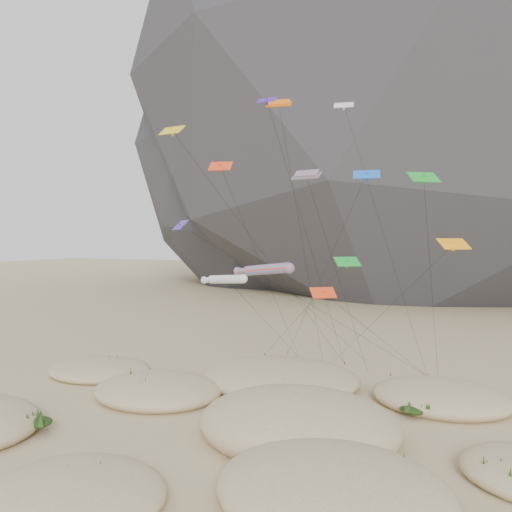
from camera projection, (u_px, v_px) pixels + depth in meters
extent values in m
plane|color=#CCB789|center=(225.00, 443.00, 34.78)|extent=(500.00, 500.00, 0.00)
ellipsoid|color=black|center=(443.00, 70.00, 135.08)|extent=(191.54, 147.29, 156.00)
ellipsoid|color=#2B2B30|center=(295.00, 146.00, 160.76)|extent=(136.20, 127.83, 116.00)
ellipsoid|color=#CCB789|center=(77.00, 493.00, 26.94)|extent=(10.15, 8.63, 2.33)
ellipsoid|color=#CCB789|center=(333.00, 491.00, 26.64)|extent=(12.94, 11.00, 3.62)
ellipsoid|color=#CCB789|center=(158.00, 390.00, 45.10)|extent=(11.91, 10.13, 2.61)
ellipsoid|color=#CCB789|center=(298.00, 424.00, 35.82)|extent=(14.72, 12.51, 4.44)
ellipsoid|color=#CCB789|center=(279.00, 378.00, 48.81)|extent=(15.83, 13.46, 3.01)
ellipsoid|color=#CCB789|center=(441.00, 397.00, 43.04)|extent=(11.66, 9.91, 2.66)
ellipsoid|color=#CCB789|center=(100.00, 369.00, 52.84)|extent=(11.06, 9.40, 1.96)
ellipsoid|color=black|center=(38.00, 422.00, 36.64)|extent=(2.23, 1.91, 0.67)
ellipsoid|color=black|center=(88.00, 483.00, 27.95)|extent=(2.45, 2.10, 0.74)
ellipsoid|color=black|center=(115.00, 489.00, 27.44)|extent=(2.05, 1.75, 0.61)
ellipsoid|color=black|center=(381.00, 481.00, 27.36)|extent=(3.67, 3.14, 1.10)
ellipsoid|color=black|center=(290.00, 483.00, 27.51)|extent=(2.38, 2.03, 0.71)
ellipsoid|color=black|center=(137.00, 387.00, 45.29)|extent=(3.07, 2.62, 0.92)
ellipsoid|color=black|center=(160.00, 393.00, 43.95)|extent=(2.02, 1.73, 0.61)
ellipsoid|color=black|center=(292.00, 411.00, 38.26)|extent=(3.47, 2.97, 1.04)
ellipsoid|color=black|center=(327.00, 412.00, 38.21)|extent=(2.44, 2.09, 0.73)
ellipsoid|color=black|center=(239.00, 423.00, 36.27)|extent=(2.66, 2.28, 0.80)
ellipsoid|color=black|center=(496.00, 476.00, 28.73)|extent=(2.20, 1.88, 0.66)
ellipsoid|color=black|center=(283.00, 373.00, 49.38)|extent=(2.73, 2.33, 0.82)
ellipsoid|color=black|center=(287.00, 380.00, 47.17)|extent=(2.78, 2.38, 0.83)
ellipsoid|color=black|center=(443.00, 399.00, 42.15)|extent=(2.08, 1.78, 0.62)
ellipsoid|color=black|center=(413.00, 410.00, 39.90)|extent=(2.18, 1.87, 0.66)
ellipsoid|color=black|center=(107.00, 366.00, 54.09)|extent=(2.02, 1.73, 0.61)
ellipsoid|color=black|center=(110.00, 373.00, 51.67)|extent=(1.95, 1.66, 0.58)
cylinder|color=#3F2D1E|center=(306.00, 372.00, 52.91)|extent=(0.08, 0.08, 0.30)
cylinder|color=#3F2D1E|center=(327.00, 367.00, 55.00)|extent=(0.08, 0.08, 0.30)
cylinder|color=#3F2D1E|center=(345.00, 363.00, 56.56)|extent=(0.08, 0.08, 0.30)
cylinder|color=#3F2D1E|center=(391.00, 374.00, 51.92)|extent=(0.08, 0.08, 0.30)
cylinder|color=#3F2D1E|center=(438.00, 381.00, 49.41)|extent=(0.08, 0.08, 0.30)
cylinder|color=#3F2D1E|center=(288.00, 352.00, 62.08)|extent=(0.08, 0.08, 0.30)
cylinder|color=#3F2D1E|center=(428.00, 375.00, 51.51)|extent=(0.08, 0.08, 0.30)
cylinder|color=#3F2D1E|center=(265.00, 354.00, 61.02)|extent=(0.08, 0.08, 0.30)
cylinder|color=#FD3D1A|center=(267.00, 269.00, 46.62)|extent=(5.28, 2.42, 1.48)
sphere|color=#FD3D1A|center=(289.00, 268.00, 44.96)|extent=(0.99, 0.99, 0.99)
cone|color=#FD3D1A|center=(244.00, 271.00, 48.46)|extent=(2.29, 1.43, 1.06)
cylinder|color=black|center=(323.00, 321.00, 51.79)|extent=(6.95, 13.81, 11.45)
cylinder|color=silver|center=(226.00, 279.00, 46.32)|extent=(4.80, 2.90, 1.13)
sphere|color=silver|center=(243.00, 279.00, 44.44)|extent=(0.83, 0.83, 0.83)
cone|color=silver|center=(210.00, 280.00, 48.38)|extent=(2.12, 1.52, 0.84)
cylinder|color=black|center=(272.00, 328.00, 50.51)|extent=(4.82, 10.81, 10.54)
cube|color=#F15D0C|center=(279.00, 104.00, 50.32)|extent=(2.71, 1.52, 0.76)
cube|color=#F15D0C|center=(279.00, 102.00, 50.31)|extent=(2.29, 1.22, 0.74)
cylinder|color=black|center=(302.00, 242.00, 53.79)|extent=(2.63, 7.64, 27.89)
cube|color=red|center=(306.00, 176.00, 41.15)|extent=(2.45, 1.21, 0.65)
cube|color=red|center=(306.00, 173.00, 41.14)|extent=(2.08, 0.97, 0.65)
cylinder|color=black|center=(341.00, 287.00, 47.21)|extent=(2.68, 13.62, 19.50)
cube|color=#ED3D16|center=(220.00, 166.00, 47.37)|extent=(2.35, 1.45, 0.95)
cube|color=#ED3D16|center=(220.00, 168.00, 47.38)|extent=(0.32, 0.37, 0.72)
cylinder|color=black|center=(265.00, 275.00, 50.14)|extent=(6.09, 7.86, 21.16)
cube|color=#FF990D|center=(454.00, 244.00, 37.50)|extent=(2.54, 2.31, 0.84)
cube|color=#FF990D|center=(454.00, 246.00, 37.51)|extent=(0.36, 0.35, 0.78)
cylinder|color=black|center=(378.00, 317.00, 46.25)|extent=(13.22, 12.88, 13.87)
cube|color=#431DAC|center=(180.00, 225.00, 46.75)|extent=(2.27, 2.10, 0.94)
cube|color=#431DAC|center=(180.00, 227.00, 46.76)|extent=(0.41, 0.42, 0.70)
cylinder|color=black|center=(310.00, 304.00, 49.13)|extent=(21.18, 13.71, 15.55)
cube|color=#EC3D16|center=(323.00, 293.00, 37.95)|extent=(2.13, 1.93, 0.76)
cube|color=#EC3D16|center=(323.00, 295.00, 37.95)|extent=(0.33, 0.33, 0.65)
cylinder|color=black|center=(383.00, 341.00, 44.73)|extent=(6.41, 17.15, 10.15)
cube|color=#461BA1|center=(267.00, 100.00, 45.60)|extent=(1.86, 1.01, 0.66)
cube|color=#461BA1|center=(267.00, 102.00, 45.60)|extent=(0.22, 0.18, 0.64)
cylinder|color=black|center=(310.00, 246.00, 51.08)|extent=(4.44, 12.83, 26.94)
cube|color=green|center=(424.00, 177.00, 40.29)|extent=(2.72, 2.43, 0.95)
cube|color=green|center=(424.00, 179.00, 40.30)|extent=(0.41, 0.41, 0.83)
cylinder|color=black|center=(432.00, 290.00, 44.86)|extent=(0.86, 9.58, 19.24)
cube|color=gold|center=(172.00, 130.00, 47.54)|extent=(2.50, 1.38, 0.96)
cube|color=gold|center=(172.00, 132.00, 47.54)|extent=(0.31, 0.32, 0.82)
cylinder|color=black|center=(266.00, 257.00, 52.05)|extent=(13.45, 14.68, 24.61)
cube|color=blue|center=(367.00, 174.00, 36.61)|extent=(2.10, 1.35, 0.74)
cube|color=blue|center=(367.00, 176.00, 36.62)|extent=(0.27, 0.26, 0.67)
cylinder|color=black|center=(317.00, 287.00, 49.35)|extent=(13.66, 21.18, 19.00)
cube|color=silver|center=(344.00, 105.00, 48.54)|extent=(2.06, 1.33, 0.73)
cube|color=silver|center=(344.00, 107.00, 48.55)|extent=(0.27, 0.26, 0.65)
cylinder|color=black|center=(387.00, 245.00, 50.03)|extent=(7.67, 5.50, 27.28)
cube|color=green|center=(347.00, 262.00, 38.10)|extent=(2.13, 1.95, 0.71)
cube|color=green|center=(347.00, 264.00, 38.11)|extent=(0.31, 0.30, 0.66)
cylinder|color=black|center=(296.00, 319.00, 49.56)|extent=(14.36, 18.35, 12.51)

